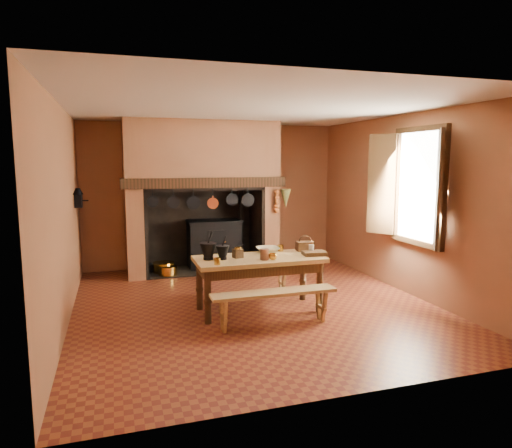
{
  "coord_description": "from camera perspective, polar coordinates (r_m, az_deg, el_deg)",
  "views": [
    {
      "loc": [
        -1.88,
        -6.15,
        2.08
      ],
      "look_at": [
        0.14,
        0.3,
        1.14
      ],
      "focal_mm": 32.0,
      "sensor_mm": 36.0,
      "label": 1
    }
  ],
  "objects": [
    {
      "name": "chimney_breast",
      "position": [
        8.61,
        -6.81,
        6.09
      ],
      "size": [
        2.95,
        0.96,
        2.8
      ],
      "color": "brown",
      "rests_on": "floor"
    },
    {
      "name": "herb_bunch",
      "position": [
        8.54,
        3.72,
        3.21
      ],
      "size": [
        0.2,
        0.2,
        0.35
      ],
      "primitive_type": "cone",
      "rotation": [
        3.14,
        0.0,
        0.0
      ],
      "color": "brown",
      "rests_on": "chimney_breast"
    },
    {
      "name": "work_table",
      "position": [
        6.31,
        0.39,
        -5.23
      ],
      "size": [
        1.76,
        0.78,
        0.76
      ],
      "color": "tan",
      "rests_on": "floor"
    },
    {
      "name": "brass_mug_b",
      "position": [
        6.7,
        3.09,
        -2.99
      ],
      "size": [
        0.1,
        0.1,
        0.1
      ],
      "primitive_type": "cylinder",
      "rotation": [
        0.0,
        0.0,
        0.23
      ],
      "color": "gold",
      "rests_on": "work_table"
    },
    {
      "name": "hearth_pans",
      "position": [
        8.64,
        -11.43,
        -5.51
      ],
      "size": [
        0.51,
        0.62,
        0.2
      ],
      "color": "gold",
      "rests_on": "floor"
    },
    {
      "name": "iron_range",
      "position": [
        8.93,
        -5.2,
        -2.39
      ],
      "size": [
        1.12,
        0.55,
        1.6
      ],
      "color": "black",
      "rests_on": "floor"
    },
    {
      "name": "mortar_small",
      "position": [
        6.13,
        -4.21,
        -3.48
      ],
      "size": [
        0.19,
        0.19,
        0.32
      ],
      "rotation": [
        0.0,
        0.0,
        -0.27
      ],
      "color": "black",
      "rests_on": "work_table"
    },
    {
      "name": "bench_back",
      "position": [
        7.02,
        -1.31,
        -6.68
      ],
      "size": [
        1.47,
        0.26,
        0.41
      ],
      "color": "tan",
      "rests_on": "floor"
    },
    {
      "name": "wall_front",
      "position": [
        3.94,
        11.41,
        -2.16
      ],
      "size": [
        5.0,
        0.02,
        2.8
      ],
      "primitive_type": "cube",
      "color": "brown",
      "rests_on": "floor"
    },
    {
      "name": "wall_right",
      "position": [
        7.58,
        18.05,
        2.39
      ],
      "size": [
        0.02,
        5.5,
        2.8
      ],
      "primitive_type": "cube",
      "color": "brown",
      "rests_on": "floor"
    },
    {
      "name": "back_wall",
      "position": [
        9.12,
        -5.42,
        3.62
      ],
      "size": [
        5.0,
        0.02,
        2.8
      ],
      "primitive_type": "cube",
      "color": "brown",
      "rests_on": "floor"
    },
    {
      "name": "mortar_large",
      "position": [
        6.14,
        -5.99,
        -3.28
      ],
      "size": [
        0.23,
        0.23,
        0.39
      ],
      "rotation": [
        0.0,
        0.0,
        -0.29
      ],
      "color": "black",
      "rests_on": "work_table"
    },
    {
      "name": "onion_string",
      "position": [
        8.48,
        2.58,
        2.85
      ],
      "size": [
        0.12,
        0.1,
        0.46
      ],
      "primitive_type": null,
      "color": "#974F1B",
      "rests_on": "chimney_breast"
    },
    {
      "name": "floor",
      "position": [
        6.76,
        -0.34,
        -10.0
      ],
      "size": [
        5.5,
        5.5,
        0.0
      ],
      "primitive_type": "plane",
      "color": "brown",
      "rests_on": "ground"
    },
    {
      "name": "brass_cup",
      "position": [
        6.11,
        2.12,
        -4.1
      ],
      "size": [
        0.13,
        0.13,
        0.09
      ],
      "primitive_type": "imported",
      "rotation": [
        0.0,
        0.0,
        -0.18
      ],
      "color": "gold",
      "rests_on": "work_table"
    },
    {
      "name": "wicker_basket",
      "position": [
        6.75,
        6.14,
        -2.71
      ],
      "size": [
        0.26,
        0.2,
        0.24
      ],
      "rotation": [
        0.0,
        0.0,
        -0.1
      ],
      "color": "#4D3117",
      "rests_on": "work_table"
    },
    {
      "name": "window",
      "position": [
        7.14,
        19.02,
        4.45
      ],
      "size": [
        0.39,
        1.75,
        1.76
      ],
      "color": "white",
      "rests_on": "wall_right"
    },
    {
      "name": "hanging_pans",
      "position": [
        8.14,
        -6.38,
        2.81
      ],
      "size": [
        1.92,
        0.29,
        0.27
      ],
      "color": "black",
      "rests_on": "chimney_breast"
    },
    {
      "name": "bench_front",
      "position": [
        5.83,
        2.26,
        -9.45
      ],
      "size": [
        1.61,
        0.28,
        0.45
      ],
      "color": "tan",
      "rests_on": "floor"
    },
    {
      "name": "brass_mug_a",
      "position": [
        5.85,
        -4.87,
        -4.65
      ],
      "size": [
        0.1,
        0.1,
        0.09
      ],
      "primitive_type": "cylinder",
      "rotation": [
        0.0,
        0.0,
        0.4
      ],
      "color": "gold",
      "rests_on": "work_table"
    },
    {
      "name": "glass_jar",
      "position": [
        6.55,
        6.93,
        -3.15
      ],
      "size": [
        0.09,
        0.09,
        0.13
      ],
      "primitive_type": "cylinder",
      "rotation": [
        0.0,
        0.0,
        0.21
      ],
      "color": "beige",
      "rests_on": "work_table"
    },
    {
      "name": "wall_coffee_mill",
      "position": [
        7.74,
        -21.34,
        3.21
      ],
      "size": [
        0.23,
        0.16,
        0.31
      ],
      "color": "black",
      "rests_on": "wall_left"
    },
    {
      "name": "stoneware_crock",
      "position": [
        6.11,
        1.06,
        -3.8
      ],
      "size": [
        0.15,
        0.15,
        0.15
      ],
      "primitive_type": "cylinder",
      "rotation": [
        0.0,
        0.0,
        0.35
      ],
      "color": "brown",
      "rests_on": "work_table"
    },
    {
      "name": "wooden_tray",
      "position": [
        6.46,
        7.29,
        -3.65
      ],
      "size": [
        0.34,
        0.26,
        0.05
      ],
      "primitive_type": "cube",
      "rotation": [
        0.0,
        0.0,
        -0.12
      ],
      "color": "#3D2A13",
      "rests_on": "work_table"
    },
    {
      "name": "mixing_bowl",
      "position": [
        6.58,
        1.47,
        -3.25
      ],
      "size": [
        0.34,
        0.34,
        0.08
      ],
      "primitive_type": "imported",
      "rotation": [
        0.0,
        0.0,
        -0.02
      ],
      "color": "#BCB791",
      "rests_on": "work_table"
    },
    {
      "name": "coffee_grinder",
      "position": [
        6.24,
        -2.28,
        -3.6
      ],
      "size": [
        0.17,
        0.14,
        0.19
      ],
      "rotation": [
        0.0,
        0.0,
        0.2
      ],
      "color": "#3D2A13",
      "rests_on": "work_table"
    },
    {
      "name": "ceiling",
      "position": [
        6.47,
        -0.37,
        14.32
      ],
      "size": [
        5.5,
        5.5,
        0.0
      ],
      "primitive_type": "plane",
      "rotation": [
        3.14,
        0.0,
        0.0
      ],
      "color": "silver",
      "rests_on": "back_wall"
    },
    {
      "name": "wall_left",
      "position": [
        6.22,
        -22.98,
        1.02
      ],
      "size": [
        0.02,
        5.5,
        2.8
      ],
      "primitive_type": "cube",
      "color": "brown",
      "rests_on": "floor"
    }
  ]
}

